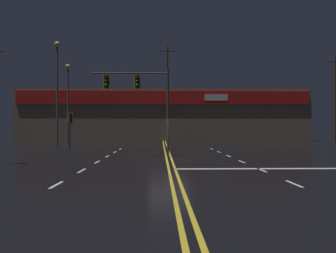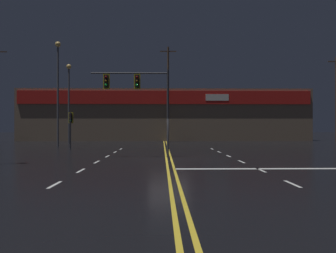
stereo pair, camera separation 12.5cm
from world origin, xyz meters
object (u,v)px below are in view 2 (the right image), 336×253
(traffic_signal_corner_northwest, at_px, (71,122))
(streetlight_near_right, at_px, (69,93))
(streetlight_median_approach, at_px, (58,81))
(traffic_signal_median, at_px, (137,90))

(traffic_signal_corner_northwest, distance_m, streetlight_near_right, 9.87)
(streetlight_near_right, distance_m, streetlight_median_approach, 4.97)
(streetlight_near_right, bearing_deg, streetlight_median_approach, -86.79)
(traffic_signal_corner_northwest, bearing_deg, streetlight_near_right, 106.79)
(traffic_signal_median, xyz_separation_m, traffic_signal_corner_northwest, (-6.59, 8.36, -1.97))
(traffic_signal_median, relative_size, traffic_signal_corner_northwest, 1.74)
(traffic_signal_corner_northwest, xyz_separation_m, streetlight_median_approach, (-2.38, 3.91, 4.29))
(streetlight_near_right, xyz_separation_m, streetlight_median_approach, (0.27, -4.90, 0.75))
(traffic_signal_corner_northwest, relative_size, streetlight_median_approach, 0.31)
(streetlight_median_approach, bearing_deg, traffic_signal_median, -53.82)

